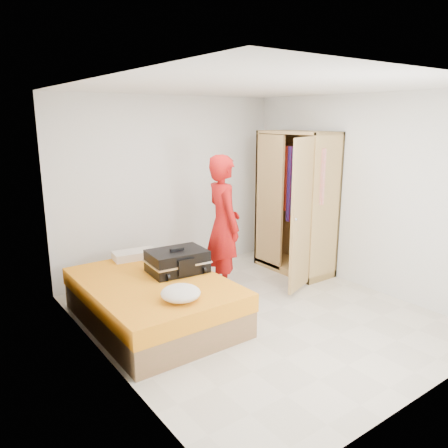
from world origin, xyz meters
TOP-DOWN VIEW (x-y plane):
  - room at (0.00, 0.00)m, footprint 4.00×4.02m
  - bed at (-1.05, 0.59)m, footprint 1.42×2.02m
  - wardrobe at (1.45, 0.85)m, footprint 1.14×1.39m
  - person at (0.12, 0.84)m, footprint 0.58×0.75m
  - suitcase at (-0.68, 0.66)m, footprint 0.72×0.56m
  - round_cushion at (-1.08, -0.08)m, footprint 0.40×0.40m
  - pillow at (-0.88, 1.44)m, footprint 0.58×0.35m

SIDE VIEW (x-z plane):
  - bed at x=-1.05m, z-range 0.00..0.50m
  - pillow at x=-0.88m, z-range 0.50..0.60m
  - round_cushion at x=-1.08m, z-range 0.50..0.65m
  - suitcase at x=-0.68m, z-range 0.48..0.78m
  - person at x=0.12m, z-range 0.00..1.84m
  - wardrobe at x=1.45m, z-range -0.05..2.05m
  - room at x=0.00m, z-range 0.00..2.60m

